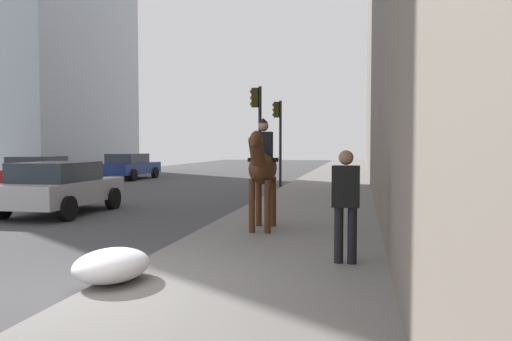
% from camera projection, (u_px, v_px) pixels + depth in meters
% --- Properties ---
extents(sidewalk_slab, '(120.00, 3.75, 0.12)m').
position_uv_depth(sidewalk_slab, '(234.00, 300.00, 6.02)').
color(sidewalk_slab, slate).
rests_on(sidewalk_slab, ground).
extents(mounted_horse_near, '(2.15, 0.62, 2.35)m').
position_uv_depth(mounted_horse_near, '(262.00, 167.00, 10.61)').
color(mounted_horse_near, '#4C2B16').
rests_on(mounted_horse_near, sidewalk_slab).
extents(pedestrian_greeting, '(0.28, 0.41, 1.70)m').
position_uv_depth(pedestrian_greeting, '(346.00, 199.00, 7.60)').
color(pedestrian_greeting, black).
rests_on(pedestrian_greeting, sidewalk_slab).
extents(car_near_lane, '(3.99, 2.11, 1.44)m').
position_uv_depth(car_near_lane, '(60.00, 187.00, 13.95)').
color(car_near_lane, '#B7BABF').
rests_on(car_near_lane, ground).
extents(car_mid_lane, '(4.45, 2.11, 1.44)m').
position_uv_depth(car_mid_lane, '(129.00, 166.00, 28.42)').
color(car_mid_lane, navy).
rests_on(car_mid_lane, ground).
extents(car_far_lane, '(4.24, 2.15, 1.44)m').
position_uv_depth(car_far_lane, '(40.00, 173.00, 21.27)').
color(car_far_lane, maroon).
rests_on(car_far_lane, ground).
extents(traffic_light_near_curb, '(0.20, 0.44, 4.03)m').
position_uv_depth(traffic_light_near_curb, '(258.00, 124.00, 18.51)').
color(traffic_light_near_curb, black).
rests_on(traffic_light_near_curb, ground).
extents(traffic_light_far_curb, '(0.20, 0.44, 3.91)m').
position_uv_depth(traffic_light_far_curb, '(279.00, 129.00, 23.00)').
color(traffic_light_far_curb, black).
rests_on(traffic_light_far_curb, ground).
extents(snow_pile_near, '(1.20, 0.92, 0.42)m').
position_uv_depth(snow_pile_near, '(112.00, 265.00, 6.64)').
color(snow_pile_near, white).
rests_on(snow_pile_near, sidewalk_slab).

